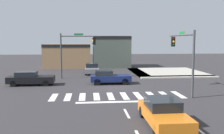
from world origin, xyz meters
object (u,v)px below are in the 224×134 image
car_black (30,78)px  car_gray (92,69)px  traffic_signal_southeast (183,49)px  car_navy (109,77)px  traffic_signal_northwest (76,47)px  car_orange (163,112)px

car_black → car_gray: size_ratio=1.14×
traffic_signal_southeast → car_navy: traffic_signal_southeast is taller
car_black → car_navy: bearing=0.2°
traffic_signal_northwest → car_orange: bearing=-72.5°
traffic_signal_northwest → car_gray: traffic_signal_northwest is taller
traffic_signal_northwest → car_black: size_ratio=1.17×
car_orange → car_gray: 21.91m
car_gray → car_orange: bearing=9.4°
car_navy → car_orange: (1.85, -13.26, -0.00)m
car_orange → car_black: 16.66m
traffic_signal_southeast → car_gray: traffic_signal_southeast is taller
traffic_signal_southeast → car_gray: (-7.91, 13.31, -3.17)m
traffic_signal_southeast → traffic_signal_northwest: bearing=46.8°
car_navy → car_black: (-8.27, -0.03, -0.02)m
traffic_signal_southeast → car_orange: size_ratio=1.27×
car_black → car_gray: (6.55, 8.39, -0.02)m
traffic_signal_southeast → car_navy: bearing=51.4°
car_gray → car_navy: bearing=11.6°
car_black → traffic_signal_southeast: bearing=-18.8°
traffic_signal_northwest → car_black: (-4.58, -4.34, -3.15)m
car_black → car_gray: car_black is taller
car_navy → car_black: car_navy is taller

